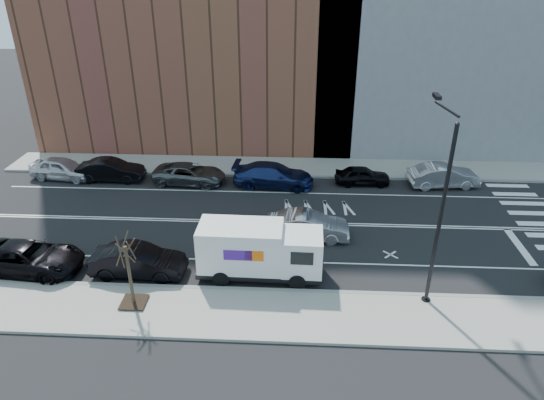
# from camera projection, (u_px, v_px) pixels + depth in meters

# --- Properties ---
(ground) EXTENTS (120.00, 120.00, 0.00)m
(ground) POSITION_uv_depth(u_px,v_px,m) (285.00, 223.00, 30.37)
(ground) COLOR black
(ground) RESTS_ON ground
(sidewalk_near) EXTENTS (44.00, 3.60, 0.15)m
(sidewalk_near) POSITION_uv_depth(u_px,v_px,m) (280.00, 315.00, 22.51)
(sidewalk_near) COLOR gray
(sidewalk_near) RESTS_ON ground
(sidewalk_far) EXTENTS (44.00, 3.60, 0.15)m
(sidewalk_far) POSITION_uv_depth(u_px,v_px,m) (288.00, 167.00, 38.17)
(sidewalk_far) COLOR gray
(sidewalk_far) RESTS_ON ground
(curb_near) EXTENTS (44.00, 0.25, 0.17)m
(curb_near) POSITION_uv_depth(u_px,v_px,m) (281.00, 291.00, 24.10)
(curb_near) COLOR gray
(curb_near) RESTS_ON ground
(curb_far) EXTENTS (44.00, 0.25, 0.17)m
(curb_far) POSITION_uv_depth(u_px,v_px,m) (288.00, 176.00, 36.56)
(curb_far) COLOR gray
(curb_far) RESTS_ON ground
(road_markings) EXTENTS (40.00, 8.60, 0.01)m
(road_markings) POSITION_uv_depth(u_px,v_px,m) (285.00, 223.00, 30.37)
(road_markings) COLOR white
(road_markings) RESTS_ON ground
(bldg_brick) EXTENTS (26.00, 10.00, 22.00)m
(bldg_brick) POSITION_uv_depth(u_px,v_px,m) (195.00, 9.00, 39.64)
(bldg_brick) COLOR brown
(bldg_brick) RESTS_ON ground
(streetlight) EXTENTS (0.44, 4.02, 9.34)m
(streetlight) POSITION_uv_depth(u_px,v_px,m) (439.00, 205.00, 21.59)
(streetlight) COLOR black
(streetlight) RESTS_ON ground
(street_tree) EXTENTS (1.20, 1.20, 3.75)m
(street_tree) POSITION_uv_depth(u_px,v_px,m) (131.00, 281.00, 22.57)
(street_tree) COLOR black
(street_tree) RESTS_ON ground
(fedex_van) EXTENTS (6.47, 2.40, 2.93)m
(fedex_van) POSITION_uv_depth(u_px,v_px,m) (259.00, 250.00, 24.75)
(fedex_van) COLOR black
(fedex_van) RESTS_ON ground
(far_parked_a) EXTENTS (4.98, 2.53, 1.62)m
(far_parked_a) POSITION_uv_depth(u_px,v_px,m) (62.00, 168.00, 36.05)
(far_parked_a) COLOR silver
(far_parked_a) RESTS_ON ground
(far_parked_b) EXTENTS (4.86, 1.75, 1.60)m
(far_parked_b) POSITION_uv_depth(u_px,v_px,m) (111.00, 170.00, 35.77)
(far_parked_b) COLOR black
(far_parked_b) RESTS_ON ground
(far_parked_c) EXTENTS (5.41, 2.84, 1.45)m
(far_parked_c) POSITION_uv_depth(u_px,v_px,m) (189.00, 174.00, 35.35)
(far_parked_c) COLOR #52565B
(far_parked_c) RESTS_ON ground
(far_parked_d) EXTENTS (5.94, 2.77, 1.68)m
(far_parked_d) POSITION_uv_depth(u_px,v_px,m) (273.00, 175.00, 34.87)
(far_parked_d) COLOR navy
(far_parked_d) RESTS_ON ground
(far_parked_e) EXTENTS (3.99, 1.69, 1.35)m
(far_parked_e) POSITION_uv_depth(u_px,v_px,m) (362.00, 176.00, 35.21)
(far_parked_e) COLOR black
(far_parked_e) RESTS_ON ground
(far_parked_f) EXTENTS (5.18, 2.34, 1.65)m
(far_parked_f) POSITION_uv_depth(u_px,v_px,m) (443.00, 176.00, 34.80)
(far_parked_f) COLOR #AEADB2
(far_parked_f) RESTS_ON ground
(driving_sedan) EXTENTS (4.89, 1.86, 1.59)m
(driving_sedan) POSITION_uv_depth(u_px,v_px,m) (308.00, 226.00, 28.47)
(driving_sedan) COLOR #ACACB0
(driving_sedan) RESTS_ON ground
(near_parked_rear_a) EXTENTS (4.96, 1.84, 1.62)m
(near_parked_rear_a) POSITION_uv_depth(u_px,v_px,m) (138.00, 261.00, 25.14)
(near_parked_rear_a) COLOR black
(near_parked_rear_a) RESTS_ON ground
(near_parked_rear_b) EXTENTS (5.89, 3.06, 1.58)m
(near_parked_rear_b) POSITION_uv_depth(u_px,v_px,m) (28.00, 258.00, 25.47)
(near_parked_rear_b) COLOR black
(near_parked_rear_b) RESTS_ON ground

